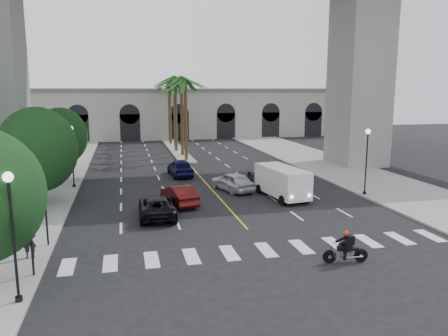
# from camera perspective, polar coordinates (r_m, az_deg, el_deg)

# --- Properties ---
(ground) EXTENTS (140.00, 140.00, 0.00)m
(ground) POSITION_cam_1_polar(r_m,az_deg,el_deg) (24.95, 4.41, -9.41)
(ground) COLOR black
(ground) RESTS_ON ground
(sidewalk_left) EXTENTS (8.00, 100.00, 0.15)m
(sidewalk_left) POSITION_cam_1_polar(r_m,az_deg,el_deg) (39.10, -24.36, -2.94)
(sidewalk_left) COLOR gray
(sidewalk_left) RESTS_ON ground
(sidewalk_right) EXTENTS (8.00, 100.00, 0.15)m
(sidewalk_right) POSITION_cam_1_polar(r_m,az_deg,el_deg) (44.24, 17.25, -1.03)
(sidewalk_right) COLOR gray
(sidewalk_right) RESTS_ON ground
(median) EXTENTS (2.00, 24.00, 0.20)m
(median) POSITION_cam_1_polar(r_m,az_deg,el_deg) (61.37, -6.26, 2.45)
(median) COLOR gray
(median) RESTS_ON ground
(pier_building) EXTENTS (71.00, 10.50, 8.50)m
(pier_building) POSITION_cam_1_polar(r_m,az_deg,el_deg) (77.83, -7.84, 7.14)
(pier_building) COLOR beige
(pier_building) RESTS_ON ground
(palm_a) EXTENTS (3.20, 3.20, 10.30)m
(palm_a) POSITION_cam_1_polar(r_m,az_deg,el_deg) (50.90, -5.09, 11.03)
(palm_a) COLOR #47331E
(palm_a) RESTS_ON ground
(palm_b) EXTENTS (3.20, 3.20, 10.60)m
(palm_b) POSITION_cam_1_polar(r_m,az_deg,el_deg) (54.88, -5.58, 11.25)
(palm_b) COLOR #47331E
(palm_b) RESTS_ON ground
(palm_c) EXTENTS (3.20, 3.20, 10.10)m
(palm_c) POSITION_cam_1_polar(r_m,az_deg,el_deg) (58.80, -6.39, 10.72)
(palm_c) COLOR #47331E
(palm_c) RESTS_ON ground
(palm_d) EXTENTS (3.20, 3.20, 10.90)m
(palm_d) POSITION_cam_1_polar(r_m,az_deg,el_deg) (62.82, -6.52, 11.35)
(palm_d) COLOR #47331E
(palm_d) RESTS_ON ground
(palm_e) EXTENTS (3.20, 3.20, 10.40)m
(palm_e) POSITION_cam_1_polar(r_m,az_deg,el_deg) (66.76, -7.13, 10.88)
(palm_e) COLOR #47331E
(palm_e) RESTS_ON ground
(palm_f) EXTENTS (3.20, 3.20, 10.70)m
(palm_f) POSITION_cam_1_polar(r_m,az_deg,el_deg) (70.78, -7.24, 11.06)
(palm_f) COLOR #47331E
(palm_f) RESTS_ON ground
(street_tree_mid) EXTENTS (5.44, 5.44, 7.21)m
(street_tree_mid) POSITION_cam_1_polar(r_m,az_deg,el_deg) (33.18, -23.14, 2.21)
(street_tree_mid) COLOR #382616
(street_tree_mid) RESTS_ON ground
(street_tree_far) EXTENTS (5.04, 5.04, 6.68)m
(street_tree_far) POSITION_cam_1_polar(r_m,az_deg,el_deg) (45.00, -20.52, 3.90)
(street_tree_far) COLOR #382616
(street_tree_far) RESTS_ON ground
(lamp_post_left_near) EXTENTS (0.40, 0.40, 5.35)m
(lamp_post_left_near) POSITION_cam_1_polar(r_m,az_deg,el_deg) (18.64, -25.91, -6.89)
(lamp_post_left_near) COLOR black
(lamp_post_left_near) RESTS_ON ground
(lamp_post_left_far) EXTENTS (0.40, 0.40, 5.35)m
(lamp_post_left_far) POSITION_cam_1_polar(r_m,az_deg,el_deg) (38.97, -19.23, 2.08)
(lamp_post_left_far) COLOR black
(lamp_post_left_far) RESTS_ON ground
(lamp_post_right) EXTENTS (0.40, 0.40, 5.35)m
(lamp_post_right) POSITION_cam_1_polar(r_m,az_deg,el_deg) (35.97, 18.13, 1.50)
(lamp_post_right) COLOR black
(lamp_post_right) RESTS_ON ground
(traffic_signal_near) EXTENTS (0.25, 0.18, 3.65)m
(traffic_signal_near) POSITION_cam_1_polar(r_m,az_deg,el_deg) (21.15, -24.03, -6.78)
(traffic_signal_near) COLOR black
(traffic_signal_near) RESTS_ON ground
(traffic_signal_far) EXTENTS (0.25, 0.18, 3.65)m
(traffic_signal_far) POSITION_cam_1_polar(r_m,az_deg,el_deg) (24.95, -22.33, -4.14)
(traffic_signal_far) COLOR black
(traffic_signal_far) RESTS_ON ground
(motorcycle_rider) EXTENTS (2.26, 0.61, 1.63)m
(motorcycle_rider) POSITION_cam_1_polar(r_m,az_deg,el_deg) (22.48, 15.76, -10.03)
(motorcycle_rider) COLOR black
(motorcycle_rider) RESTS_ON ground
(car_a) EXTENTS (3.26, 5.04, 1.60)m
(car_a) POSITION_cam_1_polar(r_m,az_deg,el_deg) (36.41, 1.13, -1.76)
(car_a) COLOR #BCBCC1
(car_a) RESTS_ON ground
(car_b) EXTENTS (2.50, 4.69, 1.47)m
(car_b) POSITION_cam_1_polar(r_m,az_deg,el_deg) (32.22, -5.90, -3.53)
(car_b) COLOR #501010
(car_b) RESTS_ON ground
(car_c) EXTENTS (2.49, 5.17, 1.42)m
(car_c) POSITION_cam_1_polar(r_m,az_deg,el_deg) (29.42, -8.73, -4.98)
(car_c) COLOR black
(car_c) RESTS_ON ground
(car_d) EXTENTS (3.45, 5.86, 1.59)m
(car_d) POSITION_cam_1_polar(r_m,az_deg,el_deg) (39.49, 5.99, -0.87)
(car_d) COLOR slate
(car_d) RESTS_ON ground
(car_e) EXTENTS (2.30, 5.06, 1.69)m
(car_e) POSITION_cam_1_polar(r_m,az_deg,el_deg) (42.84, -5.72, 0.07)
(car_e) COLOR #0D0F3D
(car_e) RESTS_ON ground
(cargo_van) EXTENTS (2.89, 5.86, 2.40)m
(cargo_van) POSITION_cam_1_polar(r_m,az_deg,el_deg) (34.20, 7.63, -1.72)
(cargo_van) COLOR white
(cargo_van) RESTS_ON ground
(pedestrian_a) EXTENTS (0.66, 0.48, 1.69)m
(pedestrian_a) POSITION_cam_1_polar(r_m,az_deg,el_deg) (23.82, -24.05, -8.73)
(pedestrian_a) COLOR black
(pedestrian_a) RESTS_ON sidewalk_left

